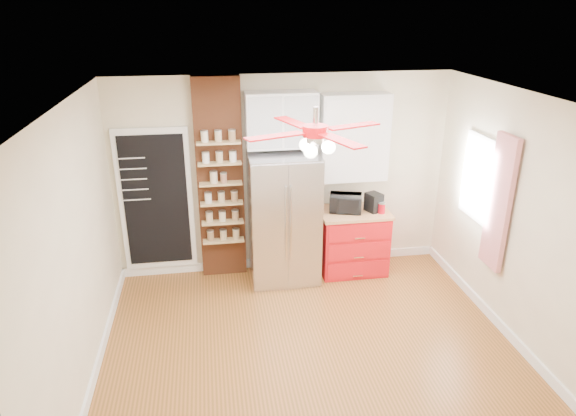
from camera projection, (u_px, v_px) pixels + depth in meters
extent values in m
plane|color=#995727|center=(311.00, 349.00, 5.60)|extent=(4.50, 4.50, 0.00)
plane|color=white|center=(316.00, 101.00, 4.60)|extent=(4.50, 4.50, 0.00)
cube|color=beige|center=(283.00, 175.00, 6.93)|extent=(4.50, 0.02, 2.70)
cube|color=beige|center=(377.00, 369.00, 3.26)|extent=(4.50, 0.02, 2.70)
cube|color=beige|center=(76.00, 254.00, 4.77)|extent=(0.02, 4.00, 2.70)
cube|color=beige|center=(521.00, 223.00, 5.43)|extent=(0.02, 4.00, 2.70)
cube|color=white|center=(156.00, 201.00, 6.75)|extent=(0.95, 0.04, 1.95)
cube|color=black|center=(156.00, 201.00, 6.73)|extent=(0.82, 0.02, 1.78)
cube|color=brown|center=(220.00, 181.00, 6.73)|extent=(0.60, 0.16, 2.70)
cube|color=silver|center=(284.00, 219.00, 6.76)|extent=(0.90, 0.70, 1.75)
cube|color=white|center=(281.00, 120.00, 6.47)|extent=(0.90, 0.35, 0.70)
cube|color=red|center=(352.00, 242.00, 7.11)|extent=(0.90, 0.60, 0.86)
cube|color=tan|center=(354.00, 212.00, 6.95)|extent=(0.94, 0.64, 0.04)
cube|color=white|center=(354.00, 138.00, 6.73)|extent=(0.90, 0.30, 1.15)
cube|color=white|center=(480.00, 179.00, 6.17)|extent=(0.04, 0.75, 1.05)
cube|color=red|center=(499.00, 203.00, 5.70)|extent=(0.06, 0.40, 1.55)
cylinder|color=silver|center=(316.00, 118.00, 4.65)|extent=(0.05, 0.05, 0.20)
cylinder|color=#AB0A0E|center=(315.00, 131.00, 4.70)|extent=(0.24, 0.24, 0.10)
sphere|color=white|center=(315.00, 148.00, 4.76)|extent=(0.13, 0.13, 0.13)
imported|color=black|center=(346.00, 203.00, 6.89)|extent=(0.49, 0.40, 0.23)
cube|color=black|center=(374.00, 202.00, 6.90)|extent=(0.24, 0.26, 0.25)
cylinder|color=#AC0916|center=(382.00, 208.00, 6.84)|extent=(0.10, 0.10, 0.14)
cylinder|color=#AF1C09|center=(374.00, 204.00, 6.99)|extent=(0.12, 0.12, 0.14)
cylinder|color=beige|center=(214.00, 177.00, 6.55)|extent=(0.10, 0.10, 0.14)
cylinder|color=#98654D|center=(224.00, 178.00, 6.57)|extent=(0.10, 0.10, 0.12)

